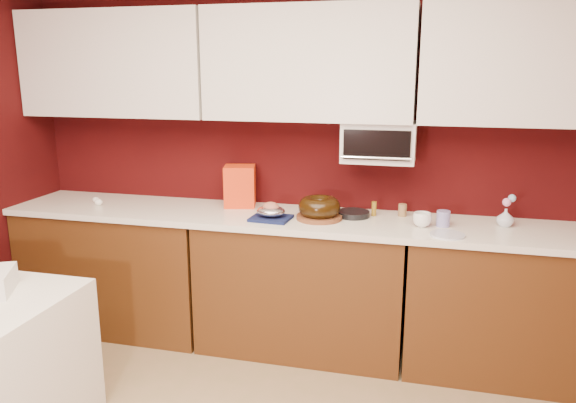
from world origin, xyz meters
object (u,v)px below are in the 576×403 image
(toaster_oven, at_px, (379,142))
(pandoro_box, at_px, (240,186))
(flower_vase, at_px, (505,216))
(foil_ham_nest, at_px, (271,211))
(coffee_mug, at_px, (422,218))
(bundt_cake, at_px, (319,207))
(blue_jar, at_px, (443,219))

(toaster_oven, xyz_separation_m, pandoro_box, (-0.93, 0.01, -0.34))
(pandoro_box, xyz_separation_m, flower_vase, (1.71, -0.09, -0.08))
(toaster_oven, bearing_deg, foil_ham_nest, -156.11)
(foil_ham_nest, xyz_separation_m, pandoro_box, (-0.30, 0.29, 0.08))
(pandoro_box, bearing_deg, coffee_mug, -24.37)
(bundt_cake, distance_m, blue_jar, 0.75)
(flower_vase, bearing_deg, bundt_cake, -173.89)
(toaster_oven, xyz_separation_m, flower_vase, (0.77, -0.07, -0.41))
(toaster_oven, bearing_deg, coffee_mug, -35.55)
(coffee_mug, relative_size, blue_jar, 1.10)
(coffee_mug, height_order, blue_jar, coffee_mug)
(bundt_cake, distance_m, pandoro_box, 0.63)
(flower_vase, bearing_deg, blue_jar, -165.45)
(coffee_mug, xyz_separation_m, flower_vase, (0.48, 0.13, 0.01))
(pandoro_box, xyz_separation_m, blue_jar, (1.34, -0.18, -0.09))
(bundt_cake, height_order, flower_vase, bundt_cake)
(foil_ham_nest, bearing_deg, coffee_mug, 4.41)
(coffee_mug, bearing_deg, toaster_oven, 144.45)
(coffee_mug, distance_m, blue_jar, 0.13)
(toaster_oven, height_order, pandoro_box, toaster_oven)
(bundt_cake, height_order, coffee_mug, bundt_cake)
(foil_ham_nest, height_order, blue_jar, blue_jar)
(toaster_oven, relative_size, bundt_cake, 1.70)
(coffee_mug, bearing_deg, blue_jar, 17.77)
(foil_ham_nest, bearing_deg, toaster_oven, 23.89)
(coffee_mug, bearing_deg, bundt_cake, 178.75)
(flower_vase, bearing_deg, pandoro_box, 177.04)
(bundt_cake, xyz_separation_m, pandoro_box, (-0.59, 0.21, 0.06))
(foil_ham_nest, distance_m, blue_jar, 1.05)
(coffee_mug, bearing_deg, pandoro_box, 169.76)
(foil_ham_nest, bearing_deg, bundt_cake, 16.23)
(pandoro_box, distance_m, flower_vase, 1.71)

